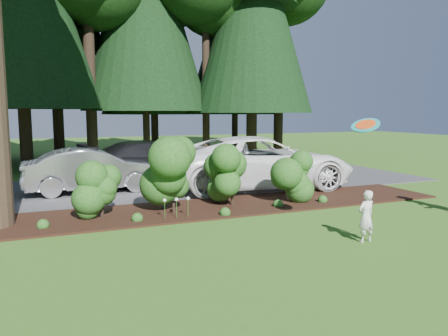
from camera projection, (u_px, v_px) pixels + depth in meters
name	position (u px, v px, depth m)	size (l,w,h in m)	color
ground	(225.00, 246.00, 8.76)	(80.00, 80.00, 0.00)	#3B641C
mulch_bed	(178.00, 211.00, 11.73)	(16.00, 2.50, 0.05)	black
driveway	(144.00, 186.00, 15.62)	(22.00, 6.00, 0.03)	#38383A
shrub_row	(207.00, 181.00, 11.82)	(6.53, 1.60, 1.61)	#164816
lily_cluster	(176.00, 200.00, 10.78)	(0.69, 0.09, 0.57)	#164816
car_silver_wagon	(93.00, 170.00, 14.43)	(1.54, 4.41, 1.45)	#B7B6BB
car_white_suv	(260.00, 162.00, 15.09)	(3.00, 6.51, 1.81)	white
car_dark_suv	(155.00, 161.00, 16.48)	(2.19, 5.40, 1.57)	black
child	(366.00, 216.00, 8.93)	(0.40, 0.26, 1.09)	silver
frisbee	(366.00, 125.00, 8.82)	(0.58, 0.56, 0.37)	teal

